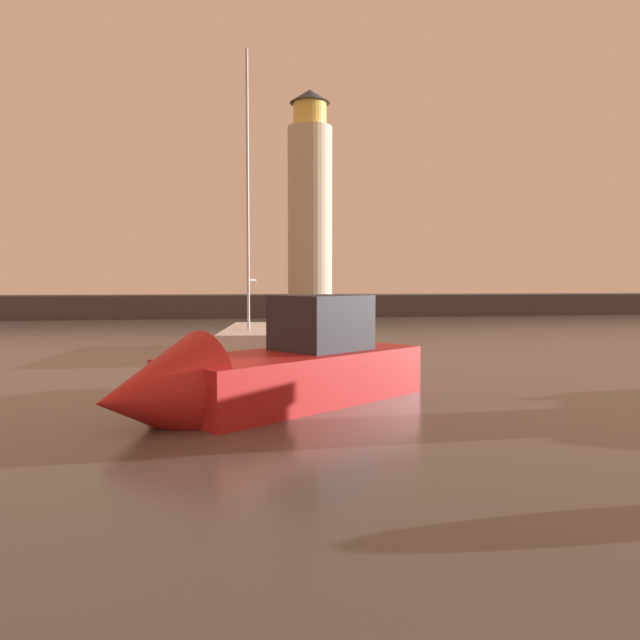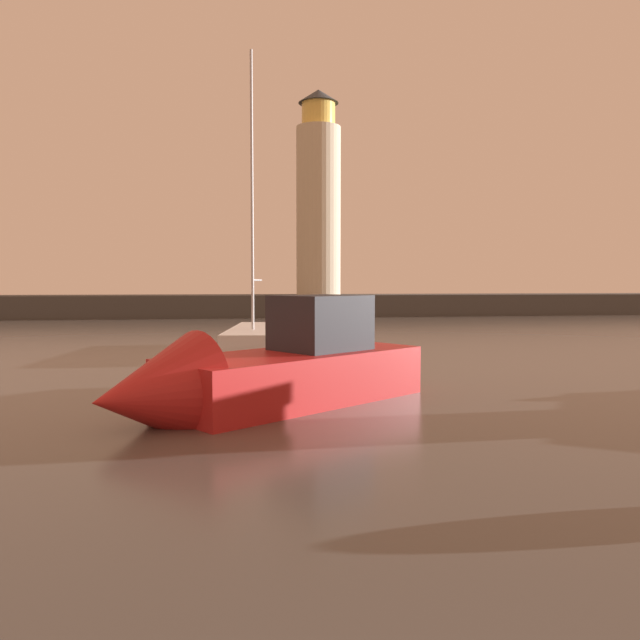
% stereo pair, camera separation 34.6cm
% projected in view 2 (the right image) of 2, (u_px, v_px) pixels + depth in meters
% --- Properties ---
extents(ground_plane, '(220.00, 220.00, 0.00)m').
position_uv_depth(ground_plane, '(252.00, 349.00, 28.49)').
color(ground_plane, '#4C4742').
extents(breakwater, '(86.94, 5.92, 1.95)m').
position_uv_depth(breakwater, '(240.00, 306.00, 55.45)').
color(breakwater, '#423F3D').
rests_on(breakwater, ground_plane).
extents(lighthouse, '(4.03, 4.03, 18.46)m').
position_uv_depth(lighthouse, '(318.00, 198.00, 55.91)').
color(lighthouse, beige).
rests_on(lighthouse, breakwater).
extents(motorboat_1, '(8.81, 7.36, 3.36)m').
position_uv_depth(motorboat_1, '(254.00, 375.00, 14.93)').
color(motorboat_1, '#B21E1E').
rests_on(motorboat_1, ground_plane).
extents(sailboat_moored, '(3.13, 7.97, 12.83)m').
position_uv_depth(sailboat_moored, '(255.00, 339.00, 27.23)').
color(sailboat_moored, white).
rests_on(sailboat_moored, ground_plane).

